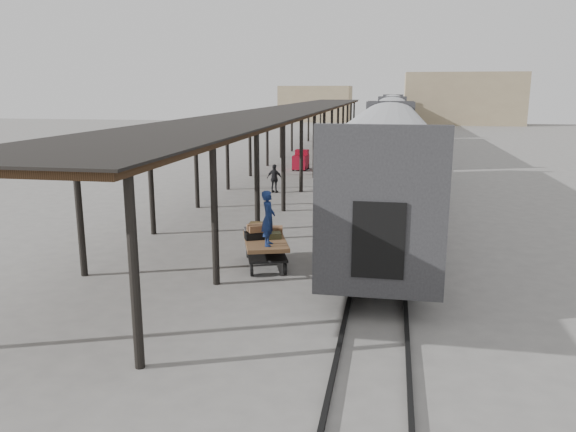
{
  "coord_description": "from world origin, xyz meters",
  "views": [
    {
      "loc": [
        3.43,
        -16.54,
        5.42
      ],
      "look_at": [
        0.42,
        -0.37,
        1.7
      ],
      "focal_mm": 35.0,
      "sensor_mm": 36.0,
      "label": 1
    }
  ],
  "objects_px": {
    "baggage_cart": "(265,246)",
    "pedestrian": "(275,179)",
    "porter": "(268,218)",
    "luggage_tug": "(301,161)"
  },
  "relations": [
    {
      "from": "porter",
      "to": "pedestrian",
      "type": "height_order",
      "value": "porter"
    },
    {
      "from": "pedestrian",
      "to": "porter",
      "type": "bearing_deg",
      "value": 113.97
    },
    {
      "from": "baggage_cart",
      "to": "pedestrian",
      "type": "distance_m",
      "value": 12.78
    },
    {
      "from": "luggage_tug",
      "to": "porter",
      "type": "xyz_separation_m",
      "value": [
        2.63,
        -22.12,
        1.07
      ]
    },
    {
      "from": "baggage_cart",
      "to": "luggage_tug",
      "type": "bearing_deg",
      "value": 78.25
    },
    {
      "from": "baggage_cart",
      "to": "pedestrian",
      "type": "height_order",
      "value": "pedestrian"
    },
    {
      "from": "porter",
      "to": "baggage_cart",
      "type": "bearing_deg",
      "value": 16.62
    },
    {
      "from": "luggage_tug",
      "to": "pedestrian",
      "type": "distance_m",
      "value": 8.91
    },
    {
      "from": "baggage_cart",
      "to": "pedestrian",
      "type": "xyz_separation_m",
      "value": [
        -2.35,
        12.56,
        0.12
      ]
    },
    {
      "from": "baggage_cart",
      "to": "pedestrian",
      "type": "bearing_deg",
      "value": 82.51
    }
  ]
}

